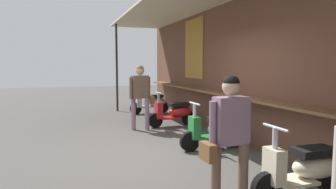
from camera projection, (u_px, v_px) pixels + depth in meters
ground_plane at (165, 153)px, 5.87m from camera, size 38.11×38.11×0.00m
market_stall_facade at (251, 57)px, 6.29m from camera, size 13.61×2.22×3.38m
scooter_silver at (152, 102)px, 10.65m from camera, size 0.46×1.40×0.97m
scooter_red at (175, 112)px, 8.44m from camera, size 0.47×1.40×0.97m
scooter_green at (216, 130)px, 6.15m from camera, size 0.46×1.40×0.97m
scooter_cream at (306, 168)px, 3.87m from camera, size 0.46×1.40×0.97m
shopper_with_handbag at (229, 130)px, 3.53m from camera, size 0.28×0.64×1.59m
shopper_browsing at (141, 90)px, 7.88m from camera, size 0.34×0.67×1.70m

